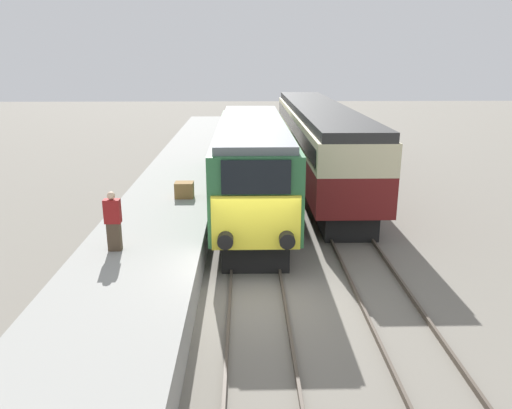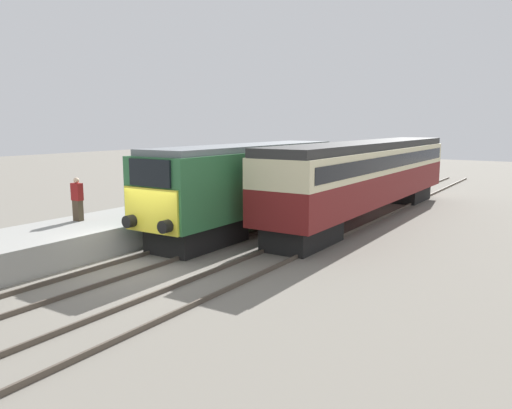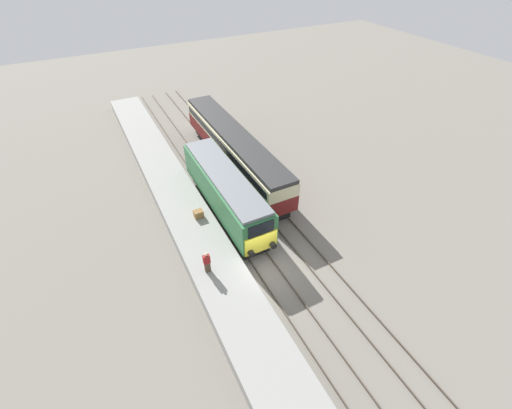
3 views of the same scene
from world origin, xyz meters
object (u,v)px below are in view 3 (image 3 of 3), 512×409
(luggage_crate, at_px, (198,214))
(passenger_carriage, at_px, (234,147))
(person_on_platform, at_px, (207,262))
(locomotive, at_px, (226,192))

(luggage_crate, bearing_deg, passenger_carriage, 47.09)
(luggage_crate, bearing_deg, person_on_platform, -103.73)
(passenger_carriage, xyz_separation_m, person_on_platform, (-7.34, -11.85, -0.51))
(locomotive, relative_size, person_on_platform, 7.38)
(locomotive, bearing_deg, person_on_platform, -123.11)
(locomotive, bearing_deg, passenger_carriage, 59.70)
(locomotive, distance_m, passenger_carriage, 6.74)
(passenger_carriage, bearing_deg, locomotive, -120.30)
(person_on_platform, bearing_deg, passenger_carriage, 58.24)
(passenger_carriage, distance_m, luggage_crate, 8.91)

